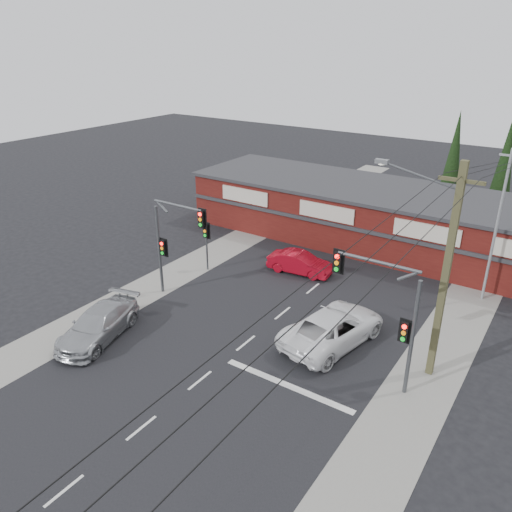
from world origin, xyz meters
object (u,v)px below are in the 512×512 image
Objects in this scene: red_sedan at (300,263)px; shop_building at (362,212)px; utility_pole at (443,268)px; white_suv at (333,327)px; silver_suv at (98,325)px.

shop_building is at bearing -12.02° from red_sedan.
red_sedan is 12.75m from utility_pole.
red_sedan is (-5.43, 6.23, -0.17)m from white_suv.
white_suv is 1.46× the size of red_sedan.
shop_building is 2.73× the size of utility_pole.
silver_suv is at bearing 43.06° from white_suv.
red_sedan is 0.43× the size of utility_pole.
utility_pole is (10.20, -6.05, 4.69)m from red_sedan.
white_suv is 12.06m from silver_suv.
white_suv reaches higher than silver_suv.
red_sedan is at bearing 149.30° from utility_pole.
utility_pole reaches higher than red_sedan.
white_suv is at bearing -72.04° from shop_building.
silver_suv is at bearing -105.26° from shop_building.
white_suv is 0.63× the size of utility_pole.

